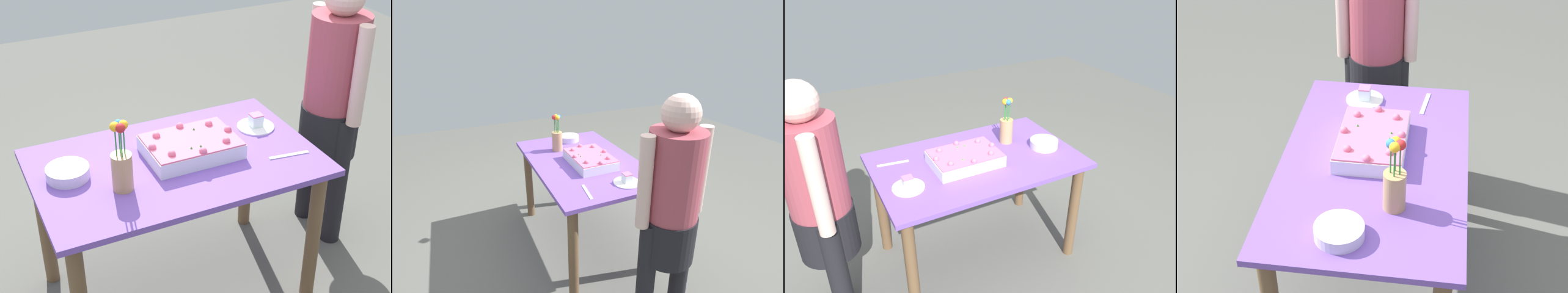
{
  "view_description": "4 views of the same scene",
  "coord_description": "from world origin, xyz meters",
  "views": [
    {
      "loc": [
        -0.92,
        -2.15,
        2.23
      ],
      "look_at": [
        0.1,
        -0.01,
        0.83
      ],
      "focal_mm": 55.0,
      "sensor_mm": 36.0,
      "label": 1
    },
    {
      "loc": [
        2.1,
        -0.92,
        1.78
      ],
      "look_at": [
        0.03,
        0.03,
        0.9
      ],
      "focal_mm": 28.0,
      "sensor_mm": 36.0,
      "label": 2
    },
    {
      "loc": [
        0.96,
        1.89,
        2.02
      ],
      "look_at": [
        0.0,
        0.06,
        0.9
      ],
      "focal_mm": 35.0,
      "sensor_mm": 36.0,
      "label": 3
    },
    {
      "loc": [
        -2.06,
        -0.28,
        2.35
      ],
      "look_at": [
        0.07,
        0.02,
        0.8
      ],
      "focal_mm": 55.0,
      "sensor_mm": 36.0,
      "label": 4
    }
  ],
  "objects": [
    {
      "name": "ground_plane",
      "position": [
        0.0,
        0.0,
        0.0
      ],
      "size": [
        8.0,
        8.0,
        0.0
      ],
      "primitive_type": "plane",
      "color": "#5C5B55"
    },
    {
      "name": "sheet_cake",
      "position": [
        0.09,
        0.02,
        0.82
      ],
      "size": [
        0.43,
        0.3,
        0.1
      ],
      "color": "white",
      "rests_on": "dining_table"
    },
    {
      "name": "cake_knife",
      "position": [
        0.49,
        -0.19,
        0.78
      ],
      "size": [
        0.2,
        0.04,
        0.0
      ],
      "primitive_type": "cube",
      "rotation": [
        0.0,
        0.0,
        3.02
      ],
      "color": "silver",
      "rests_on": "dining_table"
    },
    {
      "name": "dining_table",
      "position": [
        0.0,
        0.0,
        0.64
      ],
      "size": [
        1.31,
        0.81,
        0.78
      ],
      "color": "#714BB2",
      "rests_on": "ground_plane"
    },
    {
      "name": "flower_vase",
      "position": [
        -0.29,
        -0.12,
        0.9
      ],
      "size": [
        0.09,
        0.09,
        0.32
      ],
      "color": "tan",
      "rests_on": "dining_table"
    },
    {
      "name": "serving_plate_with_slice",
      "position": [
        0.49,
        0.11,
        0.8
      ],
      "size": [
        0.19,
        0.19,
        0.07
      ],
      "color": "white",
      "rests_on": "dining_table"
    },
    {
      "name": "fruit_bowl",
      "position": [
        -0.48,
        0.06,
        0.8
      ],
      "size": [
        0.19,
        0.19,
        0.05
      ],
      "primitive_type": "cylinder",
      "color": "silver",
      "rests_on": "dining_table"
    },
    {
      "name": "person_standing",
      "position": [
        0.95,
        0.11,
        0.85
      ],
      "size": [
        0.31,
        0.45,
        1.49
      ],
      "rotation": [
        0.0,
        0.0,
        3.14
      ],
      "color": "black",
      "rests_on": "ground_plane"
    }
  ]
}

